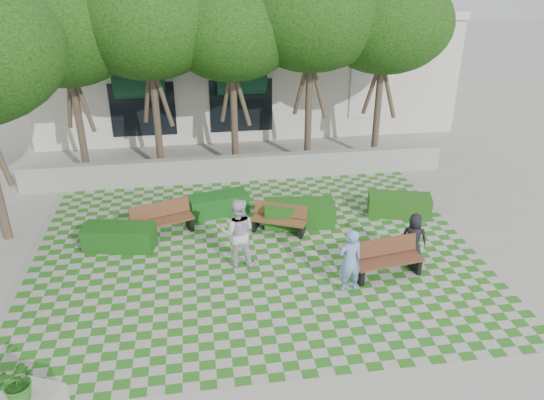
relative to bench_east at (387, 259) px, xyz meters
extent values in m
plane|color=gray|center=(-3.17, 0.41, -0.46)|extent=(90.00, 90.00, 0.00)
plane|color=#2B721E|center=(-3.17, 1.41, -0.45)|extent=(12.00, 12.00, 0.00)
cube|color=#9E9B93|center=(-3.17, 6.61, -0.01)|extent=(15.00, 0.36, 0.90)
cube|color=#562F1D|center=(0.01, -0.07, -0.01)|extent=(1.87, 0.83, 0.06)
cube|color=#562F1D|center=(-0.03, 0.19, 0.27)|extent=(1.80, 0.41, 0.45)
cube|color=black|center=(-0.78, -0.20, -0.24)|extent=(0.18, 0.51, 0.44)
cube|color=black|center=(0.80, 0.05, -0.24)|extent=(0.18, 0.51, 0.44)
cube|color=brown|center=(-2.37, 2.57, -0.06)|extent=(1.65, 1.11, 0.05)
cube|color=brown|center=(-2.27, 2.78, 0.18)|extent=(1.50, 0.77, 0.40)
cube|color=black|center=(-3.01, 2.86, -0.26)|extent=(0.26, 0.44, 0.39)
cube|color=black|center=(-1.72, 2.27, -0.26)|extent=(0.26, 0.44, 0.39)
cube|color=brown|center=(-5.70, 2.94, -0.01)|extent=(1.86, 1.11, 0.06)
cube|color=brown|center=(-5.78, 3.18, 0.25)|extent=(1.72, 0.71, 0.45)
cube|color=black|center=(-6.44, 2.67, -0.24)|extent=(0.26, 0.50, 0.44)
cube|color=black|center=(-4.95, 3.20, -0.24)|extent=(0.26, 0.50, 0.44)
cube|color=#1C4D14|center=(1.53, 3.13, -0.12)|extent=(2.04, 1.24, 0.67)
cube|color=#194C14|center=(-1.68, 2.98, -0.09)|extent=(2.18, 1.06, 0.73)
cube|color=#144D18|center=(-4.05, 4.05, -0.14)|extent=(1.96, 1.14, 0.64)
cube|color=#134512|center=(-6.89, 2.37, -0.12)|extent=(2.05, 1.14, 0.68)
imported|color=#2F7223|center=(-7.68, -3.98, 0.88)|extent=(0.85, 0.80, 0.75)
imported|color=#7697D7|center=(-1.14, -0.51, 0.38)|extent=(0.66, 0.49, 1.67)
imported|color=black|center=(0.90, 0.51, 0.24)|extent=(0.80, 0.66, 1.40)
imported|color=silver|center=(-3.69, 1.04, 0.49)|extent=(1.02, 0.85, 1.90)
cylinder|color=#47382B|center=(-8.67, 8.01, 1.36)|extent=(0.26, 0.26, 3.64)
ellipsoid|color=#1E4C11|center=(-8.67, 8.01, 4.61)|extent=(4.80, 4.80, 3.60)
cylinder|color=#47382B|center=(-5.97, 8.01, 1.45)|extent=(0.26, 0.26, 3.81)
ellipsoid|color=#1E4C11|center=(-5.97, 8.01, 4.85)|extent=(5.00, 5.00, 3.75)
cylinder|color=#47382B|center=(-3.17, 8.01, 1.33)|extent=(0.26, 0.26, 3.58)
ellipsoid|color=#1E4C11|center=(-3.17, 8.01, 4.53)|extent=(4.60, 4.60, 3.45)
cylinder|color=#47382B|center=(-0.37, 8.01, 1.50)|extent=(0.26, 0.26, 3.92)
ellipsoid|color=#1E4C11|center=(-0.37, 8.01, 5.00)|extent=(5.20, 5.20, 3.90)
cylinder|color=#47382B|center=(2.33, 8.01, 1.39)|extent=(0.26, 0.26, 3.70)
ellipsoid|color=#1E4C11|center=(2.33, 8.01, 4.69)|extent=(4.80, 4.80, 3.60)
cube|color=silver|center=(-2.17, 14.61, 2.04)|extent=(18.00, 8.00, 5.00)
cube|color=white|center=(-2.17, 10.61, 4.54)|extent=(18.00, 0.30, 0.30)
cube|color=black|center=(2.83, 10.59, 1.74)|extent=(1.40, 0.10, 2.40)
cylinder|color=#113E28|center=(-6.67, 10.59, 2.54)|extent=(3.00, 1.80, 1.80)
cube|color=black|center=(-6.67, 10.59, 1.14)|extent=(2.60, 0.08, 2.20)
cylinder|color=#113E28|center=(-2.67, 10.59, 2.54)|extent=(3.00, 1.80, 1.80)
cube|color=black|center=(-2.67, 10.59, 1.14)|extent=(2.60, 0.08, 2.20)
camera|label=1|loc=(-4.59, -10.89, 7.24)|focal=35.00mm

